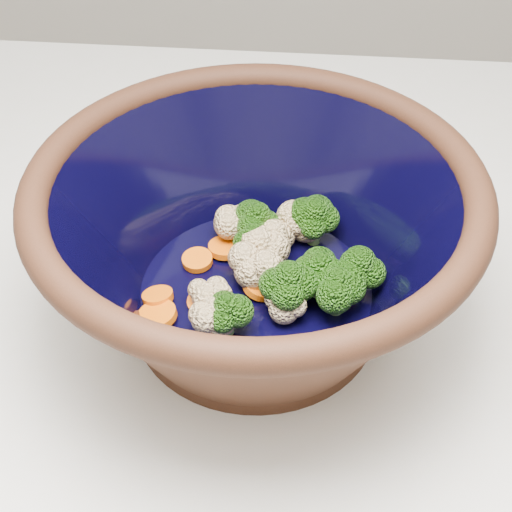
{
  "coord_description": "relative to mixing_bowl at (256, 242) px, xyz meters",
  "views": [
    {
      "loc": [
        0.1,
        -0.33,
        1.37
      ],
      "look_at": [
        0.06,
        0.1,
        0.97
      ],
      "focal_mm": 50.0,
      "sensor_mm": 36.0,
      "label": 1
    }
  ],
  "objects": [
    {
      "name": "vegetable_pile",
      "position": [
        0.02,
        0.01,
        -0.03
      ],
      "size": [
        0.2,
        0.15,
        0.05
      ],
      "color": "#608442",
      "rests_on": "mixing_bowl"
    },
    {
      "name": "mixing_bowl",
      "position": [
        0.0,
        0.0,
        0.0
      ],
      "size": [
        0.39,
        0.39,
        0.16
      ],
      "rotation": [
        0.0,
        0.0,
        -0.14
      ],
      "color": "black",
      "rests_on": "counter"
    }
  ]
}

